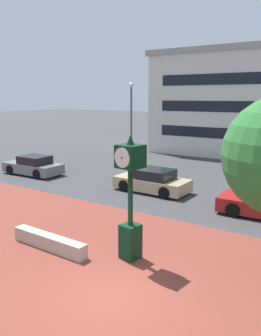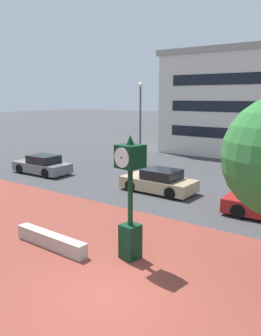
{
  "view_description": "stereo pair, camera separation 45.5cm",
  "coord_description": "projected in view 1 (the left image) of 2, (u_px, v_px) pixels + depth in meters",
  "views": [
    {
      "loc": [
        4.99,
        -6.65,
        5.17
      ],
      "look_at": [
        -0.81,
        2.11,
        2.99
      ],
      "focal_mm": 36.89,
      "sensor_mm": 36.0,
      "label": 1
    },
    {
      "loc": [
        5.37,
        -6.39,
        5.17
      ],
      "look_at": [
        -0.81,
        2.11,
        2.99
      ],
      "focal_mm": 36.89,
      "sensor_mm": 36.0,
      "label": 2
    }
  ],
  "objects": [
    {
      "name": "street_lamp_post",
      "position": [
        131.0,
        115.0,
        26.03
      ],
      "size": [
        0.36,
        0.36,
        6.2
      ],
      "color": "#4C4C51",
      "rests_on": "ground"
    },
    {
      "name": "car_street_distant",
      "position": [
        153.0,
        181.0,
        19.07
      ],
      "size": [
        4.14,
        2.0,
        1.28
      ],
      "rotation": [
        0.0,
        0.0,
        1.55
      ],
      "color": "tan",
      "rests_on": "ground"
    },
    {
      "name": "plaza_brick_paving",
      "position": [
        133.0,
        278.0,
        10.01
      ],
      "size": [
        44.0,
        10.04,
        0.01
      ],
      "primitive_type": "cube",
      "color": "brown",
      "rests_on": "ground"
    },
    {
      "name": "ground_plane",
      "position": [
        112.0,
        295.0,
        9.18
      ],
      "size": [
        200.0,
        200.0,
        0.0
      ],
      "primitive_type": "plane",
      "color": "#38383A"
    },
    {
      "name": "car_street_far",
      "position": [
        33.0,
        166.0,
        23.31
      ],
      "size": [
        4.17,
        2.0,
        1.28
      ],
      "rotation": [
        0.0,
        0.0,
        1.6
      ],
      "color": "slate",
      "rests_on": "ground"
    },
    {
      "name": "planter_wall",
      "position": [
        49.0,
        242.0,
        11.9
      ],
      "size": [
        3.21,
        0.46,
        0.5
      ],
      "primitive_type": "cube",
      "rotation": [
        0.0,
        0.0,
        -0.02
      ],
      "color": "#ADA393",
      "rests_on": "ground"
    },
    {
      "name": "street_clock",
      "position": [
        130.0,
        197.0,
        10.86
      ],
      "size": [
        0.82,
        0.86,
        4.03
      ],
      "rotation": [
        0.0,
        0.0,
        -0.15
      ],
      "color": "black",
      "rests_on": "ground"
    }
  ]
}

